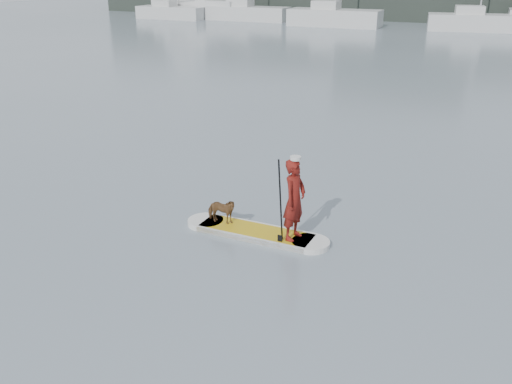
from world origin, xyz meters
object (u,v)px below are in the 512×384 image
at_px(sailboat_a, 171,12).
at_px(sailboat_d, 478,21).
at_px(sailboat_b, 247,12).
at_px(dog, 221,211).
at_px(sailboat_c, 334,16).
at_px(paddler, 294,200).
at_px(paddleboard, 256,232).

distance_m(sailboat_a, sailboat_d, 30.11).
height_order(sailboat_a, sailboat_b, sailboat_b).
distance_m(dog, sailboat_c, 43.88).
bearing_deg(sailboat_d, paddler, -99.93).
height_order(paddler, dog, paddler).
xyz_separation_m(sailboat_c, sailboat_d, (12.40, 1.22, -0.02)).
relative_size(sailboat_c, sailboat_d, 0.99).
xyz_separation_m(paddleboard, sailboat_b, (-20.86, 44.63, 0.81)).
bearing_deg(sailboat_a, sailboat_d, 3.04).
height_order(paddler, sailboat_a, sailboat_a).
bearing_deg(sailboat_a, dog, -55.63).
xyz_separation_m(dog, sailboat_b, (-20.02, 44.62, 0.46)).
bearing_deg(sailboat_b, dog, -65.85).
relative_size(sailboat_b, sailboat_d, 1.02).
bearing_deg(sailboat_c, paddler, -74.99).
height_order(dog, sailboat_d, sailboat_d).
bearing_deg(sailboat_c, sailboat_a, 178.40).
xyz_separation_m(dog, sailboat_a, (-28.02, 42.91, 0.33)).
height_order(dog, sailboat_c, sailboat_c).
height_order(paddleboard, sailboat_d, sailboat_d).
distance_m(paddleboard, sailboat_d, 43.90).
height_order(paddler, sailboat_c, sailboat_c).
relative_size(paddleboard, sailboat_d, 0.27).
height_order(sailboat_c, sailboat_d, sailboat_d).
bearing_deg(paddler, sailboat_c, 24.31).
relative_size(dog, sailboat_d, 0.06).
height_order(sailboat_b, sailboat_c, sailboat_b).
distance_m(paddler, dog, 1.80).
bearing_deg(dog, sailboat_c, 10.34).
xyz_separation_m(paddler, sailboat_d, (0.37, 43.90, -0.10)).
distance_m(paddler, sailboat_c, 44.34).
relative_size(paddler, sailboat_b, 0.14).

